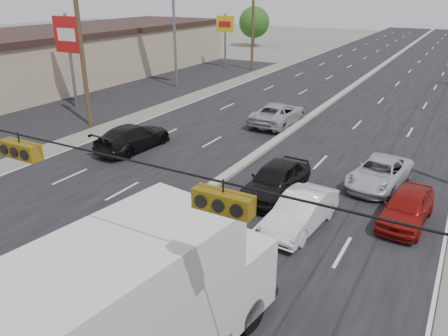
{
  "coord_description": "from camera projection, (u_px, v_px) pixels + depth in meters",
  "views": [
    {
      "loc": [
        9.63,
        -5.5,
        8.65
      ],
      "look_at": [
        1.91,
        8.12,
        2.2
      ],
      "focal_mm": 35.0,
      "sensor_mm": 36.0,
      "label": 1
    }
  ],
  "objects": [
    {
      "name": "ground",
      "position": [
        20.0,
        325.0,
        12.11
      ],
      "size": [
        200.0,
        200.0,
        0.0
      ],
      "primitive_type": "plane",
      "color": "#606356",
      "rests_on": "ground"
    },
    {
      "name": "road_surface",
      "position": [
        334.0,
        101.0,
        36.24
      ],
      "size": [
        20.0,
        160.0,
        0.02
      ],
      "primitive_type": "cube",
      "color": "black",
      "rests_on": "ground"
    },
    {
      "name": "center_median",
      "position": [
        334.0,
        100.0,
        36.2
      ],
      "size": [
        0.5,
        160.0,
        0.2
      ],
      "primitive_type": "cube",
      "color": "gray",
      "rests_on": "ground"
    },
    {
      "name": "strip_mall",
      "position": [
        63.0,
        58.0,
        43.19
      ],
      "size": [
        12.0,
        42.0,
        4.6
      ],
      "primitive_type": "cube",
      "color": "tan",
      "rests_on": "ground"
    },
    {
      "name": "parking_lot",
      "position": [
        135.0,
        91.0,
        39.97
      ],
      "size": [
        10.0,
        42.0,
        0.02
      ],
      "primitive_type": "cube",
      "color": "black",
      "rests_on": "ground"
    },
    {
      "name": "utility_pole_left_b",
      "position": [
        81.0,
        48.0,
        27.93
      ],
      "size": [
        1.6,
        0.3,
        10.0
      ],
      "color": "#422D1E",
      "rests_on": "ground"
    },
    {
      "name": "utility_pole_left_c",
      "position": [
        253.0,
        23.0,
        48.03
      ],
      "size": [
        1.6,
        0.3,
        10.0
      ],
      "color": "#422D1E",
      "rests_on": "ground"
    },
    {
      "name": "traffic_signals",
      "position": [
        17.0,
        147.0,
        9.38
      ],
      "size": [
        25.0,
        0.3,
        0.54
      ],
      "color": "black",
      "rests_on": "ground"
    },
    {
      "name": "pole_sign_mid",
      "position": [
        68.0,
        40.0,
        32.39
      ],
      "size": [
        2.6,
        0.25,
        7.0
      ],
      "color": "slate",
      "rests_on": "ground"
    },
    {
      "name": "pole_sign_far",
      "position": [
        225.0,
        29.0,
        49.9
      ],
      "size": [
        2.2,
        0.25,
        6.0
      ],
      "color": "slate",
      "rests_on": "ground"
    },
    {
      "name": "tree_left_far",
      "position": [
        254.0,
        22.0,
        68.98
      ],
      "size": [
        4.8,
        4.8,
        6.12
      ],
      "color": "#382619",
      "rests_on": "ground"
    },
    {
      "name": "box_truck",
      "position": [
        142.0,
        306.0,
        9.86
      ],
      "size": [
        3.67,
        8.02,
        3.93
      ],
      "rotation": [
        0.0,
        0.0,
        -0.13
      ],
      "color": "black",
      "rests_on": "ground"
    },
    {
      "name": "red_sedan",
      "position": [
        180.0,
        227.0,
        15.89
      ],
      "size": [
        1.56,
        3.87,
        1.25
      ],
      "primitive_type": "imported",
      "rotation": [
        0.0,
        0.0,
        -0.06
      ],
      "color": "#A30A12",
      "rests_on": "ground"
    },
    {
      "name": "queue_car_a",
      "position": [
        276.0,
        180.0,
        19.35
      ],
      "size": [
        2.08,
        4.66,
        1.56
      ],
      "primitive_type": "imported",
      "rotation": [
        0.0,
        0.0,
        -0.05
      ],
      "color": "black",
      "rests_on": "ground"
    },
    {
      "name": "queue_car_b",
      "position": [
        301.0,
        212.0,
        16.76
      ],
      "size": [
        1.87,
        4.36,
        1.4
      ],
      "primitive_type": "imported",
      "rotation": [
        0.0,
        0.0,
        -0.09
      ],
      "color": "white",
      "rests_on": "ground"
    },
    {
      "name": "queue_car_c",
      "position": [
        379.0,
        173.0,
        20.45
      ],
      "size": [
        2.7,
        4.79,
        1.26
      ],
      "primitive_type": "imported",
      "rotation": [
        0.0,
        0.0,
        -0.14
      ],
      "color": "#B9BBC1",
      "rests_on": "ground"
    },
    {
      "name": "queue_car_e",
      "position": [
        407.0,
        207.0,
        17.16
      ],
      "size": [
        1.91,
        4.11,
        1.36
      ],
      "primitive_type": "imported",
      "rotation": [
        0.0,
        0.0,
        -0.08
      ],
      "color": "maroon",
      "rests_on": "ground"
    },
    {
      "name": "oncoming_near",
      "position": [
        133.0,
        137.0,
        25.09
      ],
      "size": [
        2.25,
        5.12,
        1.46
      ],
      "primitive_type": "imported",
      "rotation": [
        0.0,
        0.0,
        3.1
      ],
      "color": "black",
      "rests_on": "ground"
    },
    {
      "name": "oncoming_far",
      "position": [
        278.0,
        114.0,
        29.72
      ],
      "size": [
        2.49,
        5.36,
        1.48
      ],
      "primitive_type": "imported",
      "rotation": [
        0.0,
        0.0,
        3.14
      ],
      "color": "#A1A2A8",
      "rests_on": "ground"
    }
  ]
}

